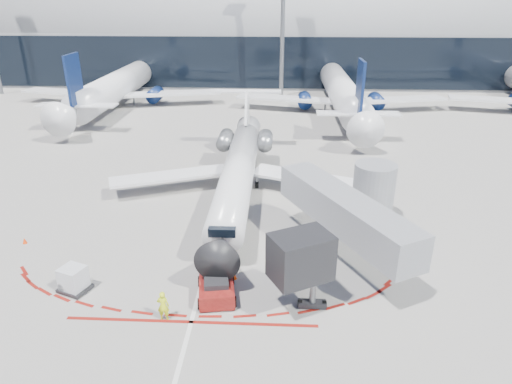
{
  "coord_description": "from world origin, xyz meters",
  "views": [
    {
      "loc": [
        4.58,
        -31.44,
        16.7
      ],
      "look_at": [
        3.01,
        0.14,
        2.81
      ],
      "focal_mm": 32.0,
      "sensor_mm": 36.0,
      "label": 1
    }
  ],
  "objects_px": {
    "pushback_tug": "(216,288)",
    "ramp_worker": "(163,306)",
    "uld_container": "(74,279)",
    "regional_jet": "(239,168)"
  },
  "relations": [
    {
      "from": "pushback_tug",
      "to": "ramp_worker",
      "type": "distance_m",
      "value": 3.49
    },
    {
      "from": "uld_container",
      "to": "pushback_tug",
      "type": "bearing_deg",
      "value": 20.53
    },
    {
      "from": "ramp_worker",
      "to": "uld_container",
      "type": "relative_size",
      "value": 0.86
    },
    {
      "from": "regional_jet",
      "to": "uld_container",
      "type": "xyz_separation_m",
      "value": [
        -8.78,
        -15.09,
        -1.62
      ]
    },
    {
      "from": "regional_jet",
      "to": "pushback_tug",
      "type": "bearing_deg",
      "value": -90.37
    },
    {
      "from": "pushback_tug",
      "to": "ramp_worker",
      "type": "height_order",
      "value": "ramp_worker"
    },
    {
      "from": "regional_jet",
      "to": "ramp_worker",
      "type": "bearing_deg",
      "value": -98.93
    },
    {
      "from": "ramp_worker",
      "to": "pushback_tug",
      "type": "bearing_deg",
      "value": -141.22
    },
    {
      "from": "ramp_worker",
      "to": "uld_container",
      "type": "height_order",
      "value": "ramp_worker"
    },
    {
      "from": "regional_jet",
      "to": "ramp_worker",
      "type": "distance_m",
      "value": 17.73
    }
  ]
}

